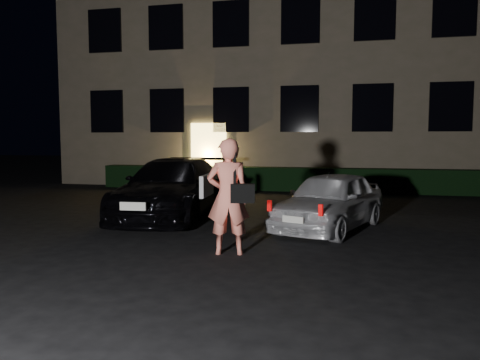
# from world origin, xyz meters

# --- Properties ---
(ground) EXTENTS (80.00, 80.00, 0.00)m
(ground) POSITION_xyz_m (0.00, 0.00, 0.00)
(ground) COLOR black
(ground) RESTS_ON ground
(building) EXTENTS (20.00, 8.11, 12.00)m
(building) POSITION_xyz_m (-0.00, 14.99, 6.00)
(building) COLOR #6A614C
(building) RESTS_ON ground
(hedge) EXTENTS (15.00, 0.70, 0.85)m
(hedge) POSITION_xyz_m (0.00, 10.50, 0.42)
(hedge) COLOR black
(hedge) RESTS_ON ground
(sedan) EXTENTS (2.35, 5.05, 1.41)m
(sedan) POSITION_xyz_m (-2.39, 4.15, 0.71)
(sedan) COLOR black
(sedan) RESTS_ON ground
(hatch) EXTENTS (2.57, 3.85, 1.22)m
(hatch) POSITION_xyz_m (1.42, 3.39, 0.61)
(hatch) COLOR silver
(hatch) RESTS_ON ground
(man) EXTENTS (0.86, 0.60, 1.91)m
(man) POSITION_xyz_m (-0.14, 0.85, 0.96)
(man) COLOR #FD846E
(man) RESTS_ON ground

